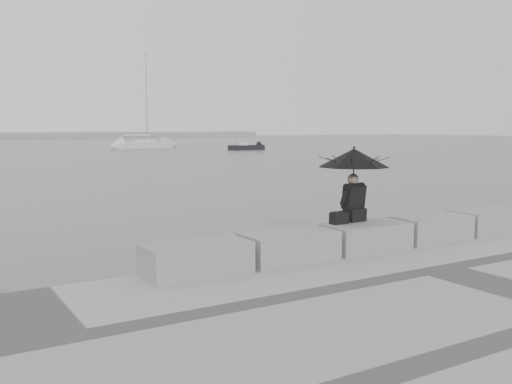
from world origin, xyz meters
TOP-DOWN VIEW (x-y plane):
  - ground at (0.00, 0.00)m, footprint 360.00×360.00m
  - stone_block_far_left at (-3.40, -0.45)m, footprint 1.60×0.80m
  - stone_block_left at (-1.70, -0.45)m, footprint 1.60×0.80m
  - stone_block_centre at (0.00, -0.45)m, footprint 1.60×0.80m
  - stone_block_right at (1.70, -0.45)m, footprint 1.60×0.80m
  - stone_block_far_right at (3.40, -0.45)m, footprint 1.60×0.80m
  - seated_person at (-0.02, -0.11)m, footprint 1.34×1.34m
  - bag at (-0.46, -0.24)m, footprint 0.32×0.18m
  - sailboat_right at (20.15, 66.05)m, footprint 7.88×3.57m
  - small_motorboat at (29.32, 54.22)m, footprint 4.55×1.76m

SIDE VIEW (x-z plane):
  - ground at x=0.00m, z-range 0.00..0.00m
  - small_motorboat at x=29.32m, z-range -0.23..0.87m
  - sailboat_right at x=20.15m, z-range -5.92..6.98m
  - stone_block_far_left at x=-3.40m, z-range 0.50..1.00m
  - stone_block_left at x=-1.70m, z-range 0.50..1.00m
  - stone_block_centre at x=0.00m, z-range 0.50..1.00m
  - stone_block_right at x=1.70m, z-range 0.50..1.00m
  - stone_block_far_right at x=3.40m, z-range 0.50..1.00m
  - bag at x=-0.46m, z-range 1.00..1.20m
  - seated_person at x=-0.02m, z-range 1.34..2.73m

